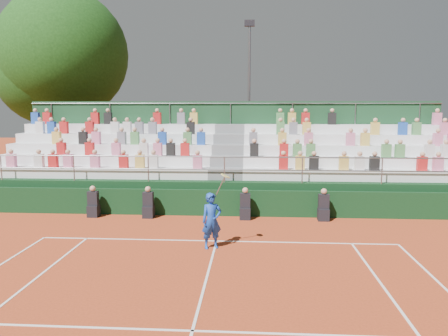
# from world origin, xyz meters

# --- Properties ---
(ground) EXTENTS (90.00, 90.00, 0.00)m
(ground) POSITION_xyz_m (0.00, 0.00, 0.00)
(ground) COLOR #B3411D
(ground) RESTS_ON ground
(courtside_wall) EXTENTS (20.00, 0.15, 1.00)m
(courtside_wall) POSITION_xyz_m (0.00, 3.20, 0.50)
(courtside_wall) COLOR black
(courtside_wall) RESTS_ON ground
(line_officials) EXTENTS (8.98, 0.40, 1.19)m
(line_officials) POSITION_xyz_m (-0.79, 2.75, 0.48)
(line_officials) COLOR black
(line_officials) RESTS_ON ground
(grandstand) EXTENTS (20.00, 5.20, 4.40)m
(grandstand) POSITION_xyz_m (-0.00, 6.44, 1.08)
(grandstand) COLOR black
(grandstand) RESTS_ON ground
(tennis_player) EXTENTS (0.88, 0.60, 2.22)m
(tennis_player) POSITION_xyz_m (-0.09, -0.67, 0.83)
(tennis_player) COLOR #1642AA
(tennis_player) RESTS_ON ground
(tree_west) EXTENTS (6.69, 6.69, 9.68)m
(tree_west) POSITION_xyz_m (-11.01, 13.05, 6.32)
(tree_west) COLOR #321E12
(tree_west) RESTS_ON ground
(tree_east) EXTENTS (7.56, 7.56, 11.00)m
(tree_east) POSITION_xyz_m (-10.16, 12.82, 7.21)
(tree_east) COLOR #321E12
(tree_east) RESTS_ON ground
(floodlight_mast) EXTENTS (0.60, 0.25, 9.15)m
(floodlight_mast) POSITION_xyz_m (0.85, 13.37, 5.26)
(floodlight_mast) COLOR gray
(floodlight_mast) RESTS_ON ground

